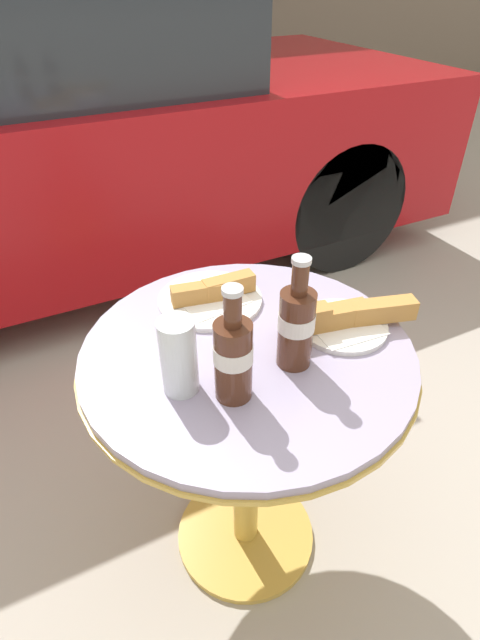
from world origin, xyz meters
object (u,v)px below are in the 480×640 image
object	(u,v)px
lunch_plate_far	(345,319)
cola_bottle_left	(296,324)
cola_bottle_right	(233,356)
parked_car	(64,131)
bistro_table	(247,404)
drinking_glass	(179,359)
lunch_plate_near	(213,295)

from	to	relation	value
lunch_plate_far	cola_bottle_left	bearing A→B (deg)	-164.24
cola_bottle_right	parked_car	xyz separation A→B (m)	(0.08, 2.11, -0.14)
lunch_plate_far	parked_car	size ratio (longest dim) A/B	0.08
bistro_table	drinking_glass	xyz separation A→B (m)	(-0.17, -0.05, 0.25)
bistro_table	parked_car	bearing A→B (deg)	90.37
drinking_glass	parked_car	world-z (taller)	parked_car
lunch_plate_near	lunch_plate_far	bearing A→B (deg)	-46.72
drinking_glass	lunch_plate_far	distance (m)	0.40
cola_bottle_right	lunch_plate_far	xyz separation A→B (m)	(0.32, 0.07, -0.07)
cola_bottle_left	parked_car	size ratio (longest dim) A/B	0.06
lunch_plate_near	lunch_plate_far	xyz separation A→B (m)	(0.22, -0.23, 0.01)
cola_bottle_left	parked_car	distance (m)	2.08
drinking_glass	lunch_plate_far	world-z (taller)	drinking_glass
drinking_glass	cola_bottle_left	bearing A→B (deg)	-7.96
cola_bottle_left	lunch_plate_near	xyz separation A→B (m)	(-0.06, 0.28, -0.08)
bistro_table	lunch_plate_near	xyz separation A→B (m)	(0.01, 0.20, 0.19)
cola_bottle_right	lunch_plate_near	world-z (taller)	cola_bottle_right
cola_bottle_left	cola_bottle_right	xyz separation A→B (m)	(-0.15, -0.03, -0.00)
bistro_table	parked_car	xyz separation A→B (m)	(-0.01, 1.99, 0.13)
cola_bottle_right	bistro_table	bearing A→B (deg)	51.58
cola_bottle_left	lunch_plate_far	world-z (taller)	cola_bottle_left
parked_car	cola_bottle_left	bearing A→B (deg)	-87.89
cola_bottle_left	parked_car	world-z (taller)	parked_car
cola_bottle_left	parked_car	xyz separation A→B (m)	(-0.08, 2.08, -0.14)
cola_bottle_right	lunch_plate_far	size ratio (longest dim) A/B	0.78
bistro_table	parked_car	world-z (taller)	parked_car
cola_bottle_left	lunch_plate_far	distance (m)	0.18
lunch_plate_near	parked_car	world-z (taller)	parked_car
cola_bottle_right	lunch_plate_near	distance (m)	0.33
cola_bottle_right	drinking_glass	distance (m)	0.11
parked_car	cola_bottle_right	bearing A→B (deg)	-92.07
parked_car	drinking_glass	bearing A→B (deg)	-94.47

